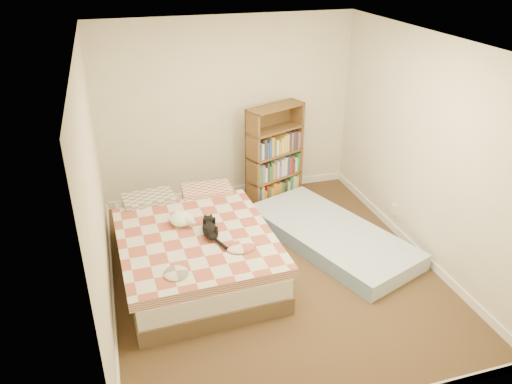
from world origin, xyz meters
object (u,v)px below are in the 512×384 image
object	(u,v)px
floor_mattress	(331,235)
black_cat	(210,229)
bed	(193,247)
white_dog	(182,219)
bookshelf	(274,164)

from	to	relation	value
floor_mattress	black_cat	xyz separation A→B (m)	(-1.53, -0.22, 0.49)
bed	white_dog	distance (m)	0.35
bed	floor_mattress	bearing A→B (deg)	-1.59
bed	floor_mattress	xyz separation A→B (m)	(1.69, 0.02, -0.17)
bookshelf	black_cat	distance (m)	1.99
bed	black_cat	bearing A→B (deg)	-53.13
bookshelf	bed	bearing A→B (deg)	-157.82
bed	white_dog	world-z (taller)	white_dog
white_dog	floor_mattress	bearing A→B (deg)	-0.61
bookshelf	white_dog	world-z (taller)	bookshelf
bookshelf	white_dog	distance (m)	1.97
black_cat	white_dog	size ratio (longest dim) A/B	2.09
bookshelf	white_dog	size ratio (longest dim) A/B	4.77
bed	bookshelf	size ratio (longest dim) A/B	1.63
black_cat	bookshelf	bearing A→B (deg)	58.20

